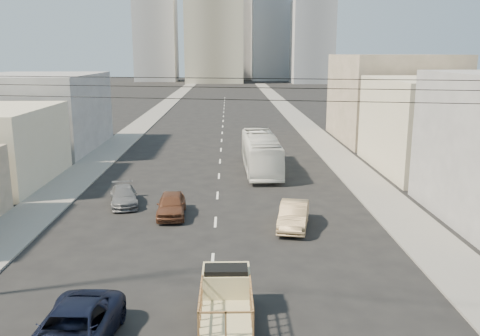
{
  "coord_description": "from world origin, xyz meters",
  "views": [
    {
      "loc": [
        0.83,
        -15.67,
        10.09
      ],
      "look_at": [
        1.5,
        13.54,
        3.5
      ],
      "focal_mm": 38.0,
      "sensor_mm": 36.0,
      "label": 1
    }
  ],
  "objects_px": {
    "city_bus": "(261,153)",
    "sedan_grey": "(124,196)",
    "flatbed_pickup": "(226,296)",
    "sedan_tan": "(294,215)",
    "navy_pickup": "(72,332)",
    "sedan_brown": "(171,205)"
  },
  "relations": [
    {
      "from": "navy_pickup",
      "to": "city_bus",
      "type": "distance_m",
      "value": 28.97
    },
    {
      "from": "city_bus",
      "to": "sedan_brown",
      "type": "height_order",
      "value": "city_bus"
    },
    {
      "from": "navy_pickup",
      "to": "sedan_brown",
      "type": "distance_m",
      "value": 15.21
    },
    {
      "from": "city_bus",
      "to": "sedan_grey",
      "type": "bearing_deg",
      "value": -135.88
    },
    {
      "from": "flatbed_pickup",
      "to": "city_bus",
      "type": "xyz_separation_m",
      "value": [
        2.95,
        25.89,
        0.53
      ]
    },
    {
      "from": "flatbed_pickup",
      "to": "sedan_tan",
      "type": "relative_size",
      "value": 0.96
    },
    {
      "from": "sedan_brown",
      "to": "sedan_tan",
      "type": "xyz_separation_m",
      "value": [
        7.49,
        -2.38,
        0.02
      ]
    },
    {
      "from": "city_bus",
      "to": "sedan_grey",
      "type": "relative_size",
      "value": 2.72
    },
    {
      "from": "navy_pickup",
      "to": "sedan_tan",
      "type": "bearing_deg",
      "value": 57.32
    },
    {
      "from": "flatbed_pickup",
      "to": "sedan_grey",
      "type": "bearing_deg",
      "value": 114.12
    },
    {
      "from": "sedan_tan",
      "to": "city_bus",
      "type": "bearing_deg",
      "value": 105.32
    },
    {
      "from": "flatbed_pickup",
      "to": "navy_pickup",
      "type": "height_order",
      "value": "flatbed_pickup"
    },
    {
      "from": "flatbed_pickup",
      "to": "sedan_tan",
      "type": "xyz_separation_m",
      "value": [
        3.96,
        10.86,
        -0.34
      ]
    },
    {
      "from": "flatbed_pickup",
      "to": "city_bus",
      "type": "height_order",
      "value": "city_bus"
    },
    {
      "from": "flatbed_pickup",
      "to": "sedan_brown",
      "type": "distance_m",
      "value": 13.71
    },
    {
      "from": "flatbed_pickup",
      "to": "navy_pickup",
      "type": "bearing_deg",
      "value": -160.54
    },
    {
      "from": "sedan_grey",
      "to": "sedan_tan",
      "type": "bearing_deg",
      "value": -37.3
    },
    {
      "from": "flatbed_pickup",
      "to": "city_bus",
      "type": "relative_size",
      "value": 0.38
    },
    {
      "from": "navy_pickup",
      "to": "sedan_grey",
      "type": "xyz_separation_m",
      "value": [
        -1.76,
        17.6,
        -0.15
      ]
    },
    {
      "from": "sedan_brown",
      "to": "sedan_grey",
      "type": "height_order",
      "value": "sedan_brown"
    },
    {
      "from": "navy_pickup",
      "to": "city_bus",
      "type": "xyz_separation_m",
      "value": [
        8.23,
        27.76,
        0.86
      ]
    },
    {
      "from": "flatbed_pickup",
      "to": "navy_pickup",
      "type": "distance_m",
      "value": 5.61
    }
  ]
}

